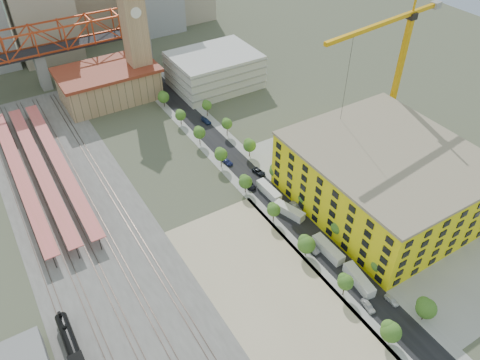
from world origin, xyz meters
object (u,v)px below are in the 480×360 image
site_trailer_a (359,280)px  car_0 (368,306)px  site_trailer_d (269,191)px  construction_building (385,178)px  locomotive (74,352)px  site_trailer_b (328,249)px  clock_tower (134,24)px  tower_crane (396,56)px  site_trailer_c (289,211)px

site_trailer_a → car_0: (-3.00, -6.59, -0.66)m
site_trailer_d → car_0: bearing=-95.0°
construction_building → site_trailer_a: (-26.00, -19.44, -8.00)m
locomotive → site_trailer_b: size_ratio=2.27×
clock_tower → tower_crane: (55.23, -77.31, 4.07)m
construction_building → site_trailer_d: (-26.00, 20.29, -8.05)m
clock_tower → tower_crane: bearing=-54.5°
clock_tower → locomotive: bearing=-119.5°
site_trailer_b → site_trailer_d: site_trailer_b is taller
tower_crane → clock_tower: bearing=125.5°
construction_building → site_trailer_b: size_ratio=4.87×
site_trailer_b → car_0: (-3.00, -18.44, -0.68)m
construction_building → clock_tower: bearing=108.8°
clock_tower → site_trailer_c: size_ratio=5.34×
site_trailer_b → site_trailer_c: 17.45m
site_trailer_c → car_0: 36.02m
tower_crane → site_trailer_b: tower_crane is taller
construction_building → tower_crane: (21.23, 22.68, 23.35)m
clock_tower → car_0: (5.00, -126.03, -27.95)m
car_0 → site_trailer_b: bearing=88.9°
site_trailer_b → site_trailer_d: 27.89m
car_0 → site_trailer_d: bearing=94.4°
locomotive → site_trailer_d: (66.00, 22.76, -0.84)m
construction_building → site_trailer_a: 33.44m
construction_building → site_trailer_a: size_ratio=4.91×
locomotive → car_0: bearing=-20.5°
clock_tower → locomotive: (-58.00, -102.47, -26.50)m
car_0 → site_trailer_a: bearing=73.7°
site_trailer_b → clock_tower: bearing=94.0°
clock_tower → site_trailer_a: size_ratio=5.05×
site_trailer_d → construction_building: bearing=-39.3°
clock_tower → site_trailer_b: clock_tower is taller
tower_crane → site_trailer_b: size_ratio=5.11×
site_trailer_c → site_trailer_b: bearing=-107.3°
site_trailer_b → construction_building: bearing=16.0°
site_trailer_b → locomotive: bearing=175.3°
site_trailer_b → site_trailer_d: size_ratio=1.05×
site_trailer_a → site_trailer_d: (0.00, 39.73, -0.05)m
site_trailer_c → tower_crane: bearing=-2.1°
site_trailer_d → car_0: site_trailer_d is taller
site_trailer_d → car_0: size_ratio=2.27×
tower_crane → site_trailer_b: (-47.23, -30.28, -31.34)m
site_trailer_c → site_trailer_d: size_ratio=0.98×
site_trailer_a → car_0: bearing=-107.0°
tower_crane → site_trailer_b: bearing=-147.3°
tower_crane → site_trailer_d: bearing=-177.1°
clock_tower → tower_crane: tower_crane is taller
site_trailer_d → car_0: 46.43m
site_trailer_c → car_0: (-3.00, -35.89, -0.59)m
site_trailer_a → site_trailer_b: site_trailer_b is taller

